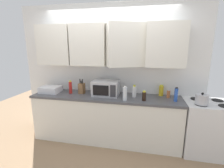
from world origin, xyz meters
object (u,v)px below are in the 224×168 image
at_px(bottle_blue_cleaner, 176,95).
at_px(bottle_spice_jar, 168,94).
at_px(bottle_white_jar, 134,91).
at_px(bottle_yellow_mustard, 161,91).
at_px(bottle_red_sauce, 70,87).
at_px(kettle, 202,99).
at_px(bottle_clear_tall, 125,94).
at_px(stove_range, 206,127).
at_px(dish_rack, 51,89).
at_px(knife_block, 82,88).
at_px(bottle_soy_dark, 144,96).
at_px(microwave, 106,88).

bearing_deg(bottle_blue_cleaner, bottle_spice_jar, 116.86).
bearing_deg(bottle_white_jar, bottle_blue_cleaner, -8.89).
xyz_separation_m(bottle_yellow_mustard, bottle_red_sauce, (-1.73, -0.21, 0.02)).
distance_m(kettle, bottle_clear_tall, 1.22).
xyz_separation_m(stove_range, dish_rack, (-2.91, 0.02, 0.51)).
xyz_separation_m(knife_block, bottle_yellow_mustard, (1.52, 0.16, -0.01)).
distance_m(knife_block, bottle_spice_jar, 1.64).
bearing_deg(bottle_yellow_mustard, dish_rack, -174.06).
height_order(bottle_clear_tall, bottle_white_jar, bottle_clear_tall).
xyz_separation_m(bottle_blue_cleaner, bottle_red_sauce, (-1.95, 0.09, 0.00)).
xyz_separation_m(stove_range, bottle_red_sauce, (-2.49, 0.04, 0.57)).
height_order(dish_rack, bottle_soy_dark, bottle_soy_dark).
relative_size(bottle_clear_tall, bottle_white_jar, 1.11).
bearing_deg(bottle_clear_tall, knife_block, 163.79).
bearing_deg(bottle_blue_cleaner, bottle_soy_dark, -171.76).
distance_m(stove_range, kettle, 0.58).
height_order(stove_range, bottle_yellow_mustard, bottle_yellow_mustard).
height_order(stove_range, kettle, kettle).
xyz_separation_m(bottle_spice_jar, bottle_blue_cleaner, (0.10, -0.19, 0.04)).
height_order(bottle_soy_dark, bottle_white_jar, bottle_white_jar).
relative_size(microwave, bottle_red_sauce, 1.87).
bearing_deg(bottle_white_jar, dish_rack, -178.57).
relative_size(kettle, bottle_yellow_mustard, 0.96).
relative_size(bottle_soy_dark, bottle_red_sauce, 0.68).
height_order(bottle_spice_jar, bottle_soy_dark, bottle_soy_dark).
distance_m(bottle_yellow_mustard, bottle_red_sauce, 1.74).
xyz_separation_m(microwave, bottle_soy_dark, (0.71, -0.18, -0.06)).
relative_size(stove_range, microwave, 1.90).
xyz_separation_m(stove_range, bottle_spice_jar, (-0.64, 0.14, 0.52)).
xyz_separation_m(kettle, bottle_red_sauce, (-2.32, 0.18, 0.03)).
height_order(microwave, bottle_yellow_mustard, microwave).
distance_m(stove_range, bottle_clear_tall, 1.51).
distance_m(bottle_spice_jar, bottle_soy_dark, 0.50).
bearing_deg(kettle, bottle_spice_jar, 149.11).
bearing_deg(bottle_blue_cleaner, knife_block, 175.64).
bearing_deg(bottle_red_sauce, bottle_white_jar, 1.05).
relative_size(bottle_soy_dark, bottle_blue_cleaner, 0.71).
bearing_deg(bottle_soy_dark, knife_block, 170.24).
xyz_separation_m(kettle, knife_block, (-2.10, 0.22, 0.01)).
bearing_deg(bottle_clear_tall, bottle_soy_dark, 8.87).
relative_size(stove_range, bottle_blue_cleaner, 3.73).
xyz_separation_m(knife_block, bottle_blue_cleaner, (1.73, -0.13, 0.01)).
xyz_separation_m(microwave, bottle_red_sauce, (-0.71, -0.01, -0.02)).
relative_size(dish_rack, bottle_red_sauce, 1.48).
xyz_separation_m(dish_rack, bottle_spice_jar, (2.27, 0.12, 0.01)).
relative_size(stove_range, dish_rack, 2.40).
xyz_separation_m(stove_range, bottle_yellow_mustard, (-0.76, 0.24, 0.55)).
bearing_deg(bottle_yellow_mustard, bottle_white_jar, -159.52).
bearing_deg(bottle_blue_cleaner, dish_rack, 178.35).
distance_m(knife_block, bottle_white_jar, 1.03).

